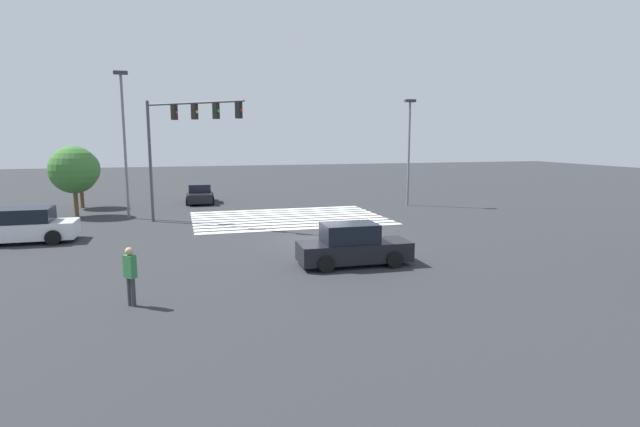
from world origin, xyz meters
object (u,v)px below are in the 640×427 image
(car_2, at_px, (353,246))
(tree_corner_b, at_px, (74,170))
(traffic_signal_mast, at_px, (181,130))
(car_1, at_px, (200,194))
(pedestrian, at_px, (130,273))
(street_light_pole_a, at_px, (124,133))
(tree_corner_a, at_px, (80,169))
(car_0, at_px, (24,226))
(street_light_pole_b, at_px, (409,142))

(car_2, height_order, tree_corner_b, tree_corner_b)
(traffic_signal_mast, xyz_separation_m, car_2, (-6.27, 11.24, -4.66))
(car_1, distance_m, car_2, 21.85)
(car_1, height_order, tree_corner_b, tree_corner_b)
(pedestrian, height_order, street_light_pole_a, street_light_pole_a)
(traffic_signal_mast, relative_size, tree_corner_a, 1.71)
(car_0, bearing_deg, pedestrian, 117.06)
(car_1, height_order, tree_corner_a, tree_corner_a)
(car_0, relative_size, pedestrian, 2.59)
(car_0, bearing_deg, tree_corner_a, -92.46)
(traffic_signal_mast, distance_m, street_light_pole_b, 16.71)
(pedestrian, bearing_deg, car_1, 39.09)
(car_2, bearing_deg, car_0, 150.28)
(car_0, height_order, pedestrian, pedestrian)
(car_0, bearing_deg, street_light_pole_b, -163.23)
(car_2, bearing_deg, car_1, 104.67)
(pedestrian, height_order, street_light_pole_b, street_light_pole_b)
(car_2, bearing_deg, tree_corner_a, 124.16)
(car_0, distance_m, pedestrian, 12.52)
(street_light_pole_a, bearing_deg, tree_corner_b, -28.41)
(pedestrian, height_order, tree_corner_a, tree_corner_a)
(car_1, height_order, car_2, car_2)
(car_0, distance_m, car_2, 16.09)
(tree_corner_b, bearing_deg, car_0, 83.98)
(street_light_pole_b, height_order, tree_corner_a, street_light_pole_b)
(traffic_signal_mast, relative_size, car_1, 1.61)
(tree_corner_a, bearing_deg, car_2, 122.67)
(car_1, xyz_separation_m, pedestrian, (3.05, 24.07, 0.34))
(car_1, relative_size, car_2, 0.99)
(car_1, bearing_deg, pedestrian, -4.78)
(pedestrian, xyz_separation_m, street_light_pole_a, (1.58, -17.49, 4.28))
(car_2, relative_size, pedestrian, 2.49)
(car_1, xyz_separation_m, tree_corner_a, (8.28, 0.59, 2.11))
(traffic_signal_mast, height_order, car_2, traffic_signal_mast)
(car_2, relative_size, tree_corner_b, 0.99)
(car_2, distance_m, pedestrian, 8.51)
(street_light_pole_b, bearing_deg, car_0, 16.92)
(street_light_pole_b, xyz_separation_m, tree_corner_a, (23.13, -5.16, -1.87))
(traffic_signal_mast, bearing_deg, tree_corner_b, -173.24)
(street_light_pole_a, xyz_separation_m, tree_corner_b, (3.28, -1.78, -2.31))
(car_1, height_order, pedestrian, pedestrian)
(traffic_signal_mast, distance_m, tree_corner_a, 12.04)
(street_light_pole_b, relative_size, tree_corner_a, 1.86)
(pedestrian, distance_m, tree_corner_a, 24.12)
(car_0, bearing_deg, car_1, -124.30)
(pedestrian, xyz_separation_m, tree_corner_a, (5.23, -23.48, 1.77))
(traffic_signal_mast, bearing_deg, street_light_pole_a, 179.14)
(traffic_signal_mast, relative_size, car_0, 1.53)
(car_1, xyz_separation_m, tree_corner_b, (7.92, 4.81, 2.31))
(car_2, xyz_separation_m, street_light_pole_b, (-9.87, -15.53, 3.91))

